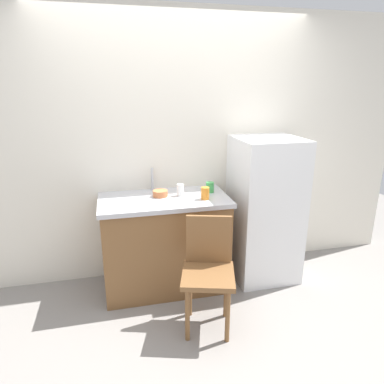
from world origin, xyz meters
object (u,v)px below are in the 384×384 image
refrigerator (264,209)px  chair (208,268)px  terracotta_bowl (160,193)px  cup_orange (205,193)px  cup_white (180,190)px  cup_green (210,187)px

refrigerator → chair: refrigerator is taller
chair → terracotta_bowl: (-0.27, 0.68, 0.42)m
chair → terracotta_bowl: size_ratio=6.57×
refrigerator → cup_orange: size_ratio=12.80×
refrigerator → terracotta_bowl: bearing=177.2°
cup_white → chair: bearing=-82.7°
chair → cup_green: (0.21, 0.70, 0.44)m
chair → refrigerator: bearing=56.5°
refrigerator → cup_green: 0.60m
terracotta_bowl → cup_white: 0.19m
chair → cup_orange: size_ratio=8.14×
chair → cup_orange: (0.11, 0.51, 0.45)m
cup_green → cup_orange: bearing=-117.9°
cup_green → cup_white: size_ratio=0.88×
cup_green → cup_orange: size_ratio=0.89×
chair → cup_green: size_ratio=9.16×
terracotta_bowl → cup_white: cup_white is taller
refrigerator → chair: (-0.75, -0.63, -0.20)m
cup_orange → cup_white: bearing=143.2°
refrigerator → cup_green: refrigerator is taller
cup_green → cup_white: cup_white is taller
terracotta_bowl → cup_white: bearing=-7.9°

